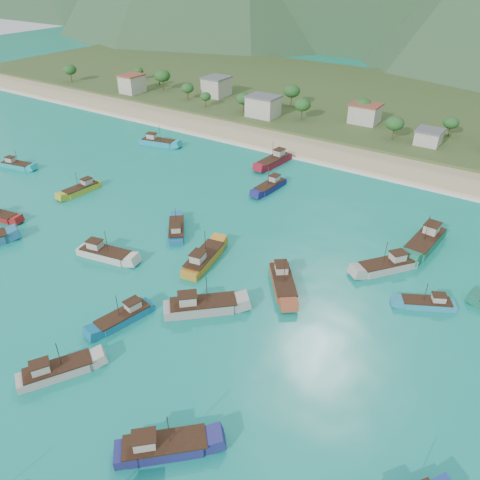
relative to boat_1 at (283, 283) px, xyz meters
The scene contains 22 objects.
ground 22.84m from the boat_1, 145.52° to the right, with size 600.00×600.00×0.00m, color #0C8779.
beach 68.71m from the boat_1, 105.89° to the left, with size 400.00×18.00×1.20m, color beige.
land 128.47m from the boat_1, 98.42° to the left, with size 400.00×110.00×2.40m, color #385123.
surf_line 59.63m from the boat_1, 108.39° to the left, with size 400.00×2.50×0.08m, color white.
village 88.37m from the boat_1, 95.17° to the left, with size 215.37×24.74×7.71m.
vegetation 95.30m from the boat_1, 108.95° to the left, with size 279.87×25.93×8.78m.
boat_1 is the anchor object (origin of this frame).
boat_2 80.11m from the boat_1, 148.09° to the left, with size 12.12×5.84×6.88m.
boat_5 16.57m from the boat_1, behind, with size 5.57×12.50×7.13m.
boat_7 89.28m from the boat_1, behind, with size 10.15×4.91×5.76m.
boat_8 37.02m from the boat_1, 83.85° to the right, with size 10.51×10.18×6.68m.
boat_12 40.70m from the boat_1, 123.56° to the left, with size 3.94×10.93×6.34m.
boat_13 28.29m from the boat_1, 127.52° to the right, with size 5.15×10.57×6.00m.
boat_15 35.73m from the boat_1, 161.87° to the right, with size 11.79×5.52×6.71m.
boat_17 15.69m from the boat_1, 121.00° to the right, with size 11.60×11.11×7.33m.
boat_19 28.53m from the boat_1, behind, with size 8.90×9.93×6.11m.
boat_22 20.86m from the boat_1, 48.02° to the left, with size 9.73×11.19×6.80m.
boat_24 57.35m from the boat_1, 121.40° to the left, with size 4.90×12.80×7.39m.
boat_25 61.71m from the boat_1, behind, with size 3.91×10.42×6.03m.
boat_26 24.86m from the boat_1, 20.37° to the left, with size 9.20×6.50×5.31m.
boat_27 33.06m from the boat_1, 57.46° to the left, with size 5.48×14.26×8.23m.
boat_30 39.77m from the boat_1, 114.99° to the right, with size 8.03×10.61×6.20m.
Camera 1 is at (49.69, -47.80, 51.75)m, focal length 35.00 mm.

